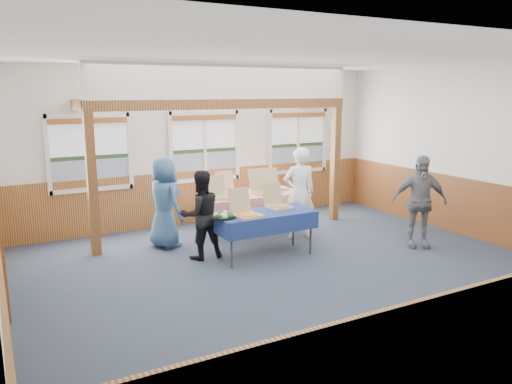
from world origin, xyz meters
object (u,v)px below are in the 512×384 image
man_blue (164,203)px  person_grey (419,201)px  table_left (265,216)px  woman_white (299,193)px  woman_black (201,215)px  table_right (251,196)px

man_blue → person_grey: size_ratio=0.98×
table_left → person_grey: 2.78m
table_left → man_blue: (-1.29, 1.29, 0.11)m
woman_white → woman_black: size_ratio=1.17×
woman_white → woman_black: 2.08m
table_left → table_right: (0.50, 1.45, 0.01)m
table_left → table_right: 1.54m
woman_white → person_grey: 2.14m
table_right → person_grey: 3.14m
woman_black → person_grey: 3.83m
table_left → woman_black: woman_black is taller
table_left → man_blue: man_blue is taller
table_left → table_right: bearing=82.1°
woman_white → man_blue: size_ratio=1.07×
table_right → woman_white: 1.02m
table_right → man_blue: (-1.80, -0.16, 0.10)m
table_left → man_blue: 1.83m
table_right → man_blue: 1.81m
table_right → person_grey: bearing=-25.4°
table_left → woman_black: 1.06m
woman_black → table_right: bearing=-144.1°
woman_white → woman_black: (-2.07, -0.22, -0.12)m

